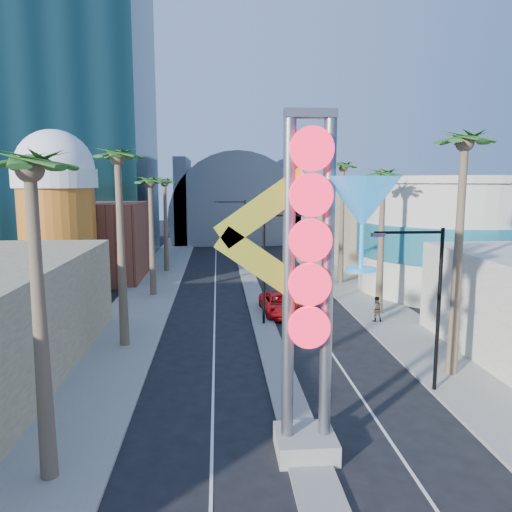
{
  "coord_description": "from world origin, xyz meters",
  "views": [
    {
      "loc": [
        -3.18,
        -14.22,
        10.09
      ],
      "look_at": [
        -0.42,
        21.7,
        4.74
      ],
      "focal_mm": 35.0,
      "sensor_mm": 36.0,
      "label": 1
    }
  ],
  "objects": [
    {
      "name": "neon_sign",
      "position": [
        0.82,
        2.96,
        7.31
      ],
      "size": [
        6.53,
        2.6,
        12.55
      ],
      "color": "gray",
      "rests_on": "ground"
    },
    {
      "name": "palm_7",
      "position": [
        9.0,
        34.0,
        10.82
      ],
      "size": [
        2.4,
        2.4,
        12.7
      ],
      "color": "brown",
      "rests_on": "ground"
    },
    {
      "name": "hotel_tower",
      "position": [
        -22.0,
        52.0,
        25.0
      ],
      "size": [
        20.0,
        20.0,
        50.0
      ],
      "primitive_type": "cube",
      "color": "black",
      "rests_on": "ground"
    },
    {
      "name": "canopy",
      "position": [
        0.0,
        72.0,
        4.31
      ],
      "size": [
        22.0,
        16.0,
        22.0
      ],
      "color": "slate",
      "rests_on": "ground"
    },
    {
      "name": "median",
      "position": [
        0.0,
        38.0,
        0.07
      ],
      "size": [
        1.6,
        84.0,
        0.15
      ],
      "primitive_type": "cube",
      "color": "gray",
      "rests_on": "ground"
    },
    {
      "name": "streetlight_1",
      "position": [
        -0.55,
        44.0,
        4.88
      ],
      "size": [
        3.79,
        0.25,
        8.0
      ],
      "color": "black",
      "rests_on": "ground"
    },
    {
      "name": "palm_5",
      "position": [
        9.0,
        10.0,
        11.27
      ],
      "size": [
        2.4,
        2.4,
        13.2
      ],
      "color": "brown",
      "rests_on": "ground"
    },
    {
      "name": "brick_filler_west",
      "position": [
        -16.0,
        38.0,
        4.0
      ],
      "size": [
        10.0,
        10.0,
        8.0
      ],
      "primitive_type": "cube",
      "color": "brown",
      "rests_on": "ground"
    },
    {
      "name": "palm_1",
      "position": [
        -9.0,
        16.0,
        10.82
      ],
      "size": [
        2.4,
        2.4,
        12.7
      ],
      "color": "brown",
      "rests_on": "ground"
    },
    {
      "name": "red_pickup",
      "position": [
        1.55,
        22.9,
        0.81
      ],
      "size": [
        3.02,
        5.95,
        1.61
      ],
      "primitive_type": "imported",
      "rotation": [
        0.0,
        0.0,
        0.06
      ],
      "color": "#B60E11",
      "rests_on": "ground"
    },
    {
      "name": "palm_6",
      "position": [
        9.0,
        22.0,
        9.93
      ],
      "size": [
        2.4,
        2.4,
        11.7
      ],
      "color": "brown",
      "rests_on": "ground"
    },
    {
      "name": "palm_0",
      "position": [
        -9.0,
        2.0,
        9.93
      ],
      "size": [
        2.4,
        2.4,
        11.7
      ],
      "color": "brown",
      "rests_on": "ground"
    },
    {
      "name": "beer_mug",
      "position": [
        -17.0,
        30.0,
        7.84
      ],
      "size": [
        7.0,
        7.0,
        14.5
      ],
      "color": "#B35F17",
      "rests_on": "ground"
    },
    {
      "name": "streetlight_2",
      "position": [
        6.72,
        8.0,
        4.83
      ],
      "size": [
        3.45,
        0.25,
        8.0
      ],
      "color": "black",
      "rests_on": "ground"
    },
    {
      "name": "streetlight_0",
      "position": [
        0.55,
        20.0,
        4.88
      ],
      "size": [
        3.79,
        0.25,
        8.0
      ],
      "color": "black",
      "rests_on": "ground"
    },
    {
      "name": "palm_3",
      "position": [
        -9.0,
        42.0,
        9.48
      ],
      "size": [
        2.4,
        2.4,
        11.2
      ],
      "color": "brown",
      "rests_on": "ground"
    },
    {
      "name": "turquoise_building",
      "position": [
        18.0,
        30.0,
        5.25
      ],
      "size": [
        16.6,
        16.6,
        10.6
      ],
      "color": "#BCB29F",
      "rests_on": "ground"
    },
    {
      "name": "filler_east",
      "position": [
        16.0,
        48.0,
        5.0
      ],
      "size": [
        10.0,
        20.0,
        10.0
      ],
      "primitive_type": "cube",
      "color": "#8D795B",
      "rests_on": "ground"
    },
    {
      "name": "pedestrian_b",
      "position": [
        8.1,
        19.91,
        1.06
      ],
      "size": [
        0.9,
        0.71,
        1.82
      ],
      "primitive_type": "imported",
      "rotation": [
        0.0,
        0.0,
        3.16
      ],
      "color": "gray",
      "rests_on": "sidewalk_east"
    },
    {
      "name": "ground",
      "position": [
        0.0,
        0.0,
        0.0
      ],
      "size": [
        240.0,
        240.0,
        0.0
      ],
      "primitive_type": "plane",
      "color": "black",
      "rests_on": "ground"
    },
    {
      "name": "sidewalk_west",
      "position": [
        -9.5,
        35.0,
        0.07
      ],
      "size": [
        5.0,
        100.0,
        0.15
      ],
      "primitive_type": "cube",
      "color": "gray",
      "rests_on": "ground"
    },
    {
      "name": "sidewalk_east",
      "position": [
        9.5,
        35.0,
        0.07
      ],
      "size": [
        5.0,
        100.0,
        0.15
      ],
      "primitive_type": "cube",
      "color": "gray",
      "rests_on": "ground"
    },
    {
      "name": "palm_2",
      "position": [
        -9.0,
        30.0,
        9.48
      ],
      "size": [
        2.4,
        2.4,
        11.2
      ],
      "color": "brown",
      "rests_on": "ground"
    }
  ]
}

